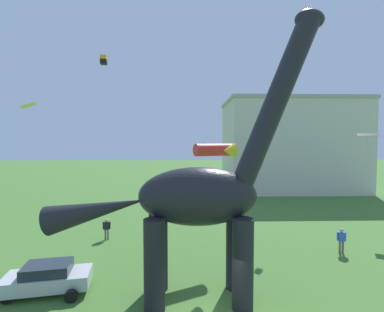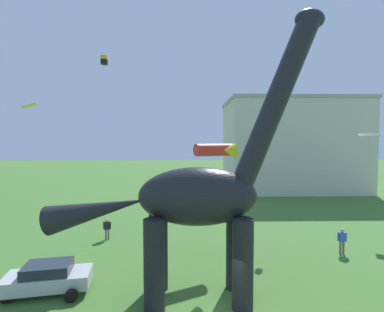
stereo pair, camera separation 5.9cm
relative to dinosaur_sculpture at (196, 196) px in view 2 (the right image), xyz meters
name	(u,v)px [view 2 (the right image)]	position (x,y,z in m)	size (l,w,h in m)	color
dinosaur_sculpture	(196,196)	(0.00, 0.00, 0.00)	(13.68, 2.90, 14.29)	black
parked_sedan_left	(48,277)	(-7.70, 0.69, -4.36)	(4.45, 2.49, 1.55)	#B7B7BC
person_near_flyer	(107,227)	(-6.91, 8.63, -4.14)	(0.63, 0.28, 1.70)	#6B6056
person_photographer	(342,238)	(10.52, 5.38, -4.09)	(0.67, 0.29, 1.79)	#6B6056
kite_mid_left	(369,135)	(16.55, 11.75, 3.44)	(2.11, 1.93, 2.12)	black
kite_trailing	(29,106)	(-15.59, 13.43, 6.27)	(1.86, 2.13, 0.47)	yellow
kite_mid_center	(104,60)	(-8.63, 14.37, 10.93)	(0.64, 0.64, 0.86)	orange
kite_far_left	(218,150)	(1.79, 5.98, 2.16)	(3.26, 3.26, 0.94)	red
kite_high_left	(278,91)	(8.66, 13.80, 7.80)	(0.52, 0.52, 0.52)	white
background_building_block	(291,145)	(17.25, 32.36, 2.34)	(21.77, 12.47, 14.99)	beige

